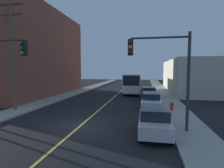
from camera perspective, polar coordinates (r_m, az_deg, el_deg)
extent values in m
plane|color=black|center=(12.84, -10.24, -13.16)|extent=(120.00, 120.00, 0.00)
cube|color=gray|center=(24.68, -17.69, -4.55)|extent=(2.50, 90.00, 0.15)
cube|color=gray|center=(21.93, 18.07, -5.69)|extent=(2.50, 90.00, 0.15)
cube|color=#D8CC4C|center=(27.06, 1.23, -3.70)|extent=(0.16, 60.00, 0.01)
cube|color=brown|center=(30.83, -25.15, 8.71)|extent=(10.00, 18.96, 12.71)
cube|color=black|center=(28.22, -16.64, -0.29)|extent=(0.06, 13.27, 1.30)
cube|color=black|center=(28.14, -16.79, 6.22)|extent=(0.06, 13.27, 1.30)
cube|color=black|center=(28.43, -16.94, 12.68)|extent=(0.06, 13.27, 1.30)
cube|color=beige|center=(35.75, 27.15, 2.30)|extent=(12.00, 19.83, 5.59)
cube|color=black|center=(34.60, 17.57, 0.55)|extent=(0.06, 13.88, 1.30)
cube|color=silver|center=(31.38, 6.67, 0.75)|extent=(2.95, 12.08, 2.75)
cube|color=black|center=(25.38, 6.16, 1.05)|extent=(2.35, 0.16, 1.40)
cube|color=black|center=(37.31, 7.03, 2.31)|extent=(2.30, 0.16, 1.10)
cube|color=black|center=(31.42, 4.39, 1.74)|extent=(0.40, 10.20, 1.10)
cube|color=black|center=(31.32, 8.97, 1.68)|extent=(0.40, 10.20, 1.10)
cube|color=orange|center=(25.36, 6.17, 2.41)|extent=(1.79, 0.12, 0.30)
sphere|color=#F9D872|center=(25.53, 4.13, -2.18)|extent=(0.24, 0.24, 0.24)
sphere|color=#F9D872|center=(25.44, 8.14, -2.24)|extent=(0.24, 0.24, 0.24)
cylinder|color=black|center=(27.39, 3.95, -2.56)|extent=(0.33, 1.01, 1.00)
cylinder|color=black|center=(27.30, 8.67, -2.63)|extent=(0.33, 1.01, 1.00)
cylinder|color=black|center=(35.03, 5.03, -1.01)|extent=(0.33, 1.01, 1.00)
cylinder|color=black|center=(34.95, 8.71, -1.06)|extent=(0.33, 1.01, 1.00)
cube|color=#B7B7BC|center=(11.49, 13.25, -11.86)|extent=(1.83, 4.41, 0.70)
cube|color=black|center=(11.32, 13.31, -8.70)|extent=(1.63, 2.47, 0.60)
cylinder|color=black|center=(10.16, 8.94, -16.08)|extent=(0.22, 0.64, 0.64)
cylinder|color=black|center=(10.25, 18.29, -16.07)|extent=(0.22, 0.64, 0.64)
cylinder|color=black|center=(13.01, 9.30, -11.44)|extent=(0.22, 0.64, 0.64)
cylinder|color=black|center=(13.08, 16.47, -11.48)|extent=(0.22, 0.64, 0.64)
cube|color=silver|center=(18.40, 12.31, -5.63)|extent=(1.89, 4.44, 0.70)
cube|color=black|center=(18.30, 12.34, -3.63)|extent=(1.67, 2.50, 0.60)
cylinder|color=black|center=(17.01, 9.60, -7.63)|extent=(0.23, 0.64, 0.64)
cylinder|color=black|center=(17.02, 15.03, -7.71)|extent=(0.23, 0.64, 0.64)
cylinder|color=black|center=(19.95, 9.96, -5.82)|extent=(0.23, 0.64, 0.64)
cylinder|color=black|center=(19.96, 14.58, -5.90)|extent=(0.23, 0.64, 0.64)
cube|color=black|center=(24.14, 11.64, -3.20)|extent=(1.83, 4.41, 0.70)
cube|color=black|center=(24.06, 11.67, -1.67)|extent=(1.64, 2.48, 0.60)
cylinder|color=black|center=(22.70, 9.69, -4.56)|extent=(0.23, 0.64, 0.64)
cylinder|color=black|center=(22.74, 13.74, -4.61)|extent=(0.23, 0.64, 0.64)
cylinder|color=black|center=(25.67, 9.77, -3.50)|extent=(0.23, 0.64, 0.64)
cylinder|color=black|center=(25.71, 13.34, -3.55)|extent=(0.23, 0.64, 0.64)
cylinder|color=brown|center=(19.01, -28.98, 8.16)|extent=(0.28, 0.28, 10.25)
cube|color=#4C3D2D|center=(19.86, -29.51, 21.28)|extent=(2.40, 0.16, 0.16)
cube|color=#4C3D2D|center=(19.61, -29.41, 18.77)|extent=(2.00, 0.16, 0.16)
cylinder|color=#2D2D33|center=(14.42, -32.06, 11.68)|extent=(3.50, 0.12, 0.12)
cube|color=black|center=(13.24, -26.30, 10.20)|extent=(0.32, 0.36, 1.00)
sphere|color=#2D2D2D|center=(13.13, -26.86, 11.64)|extent=(0.22, 0.22, 0.22)
sphere|color=#2D2D2D|center=(13.09, -26.81, 10.25)|extent=(0.22, 0.22, 0.22)
sphere|color=green|center=(13.06, -26.76, 8.85)|extent=(0.22, 0.22, 0.22)
cylinder|color=#2D2D33|center=(11.72, 23.14, 0.56)|extent=(0.18, 0.18, 6.00)
cylinder|color=#2D2D33|center=(11.62, 14.85, 14.11)|extent=(3.50, 0.12, 0.12)
cube|color=black|center=(11.56, 5.93, 11.53)|extent=(0.32, 0.36, 1.00)
sphere|color=#2D2D2D|center=(11.41, 5.86, 13.24)|extent=(0.22, 0.22, 0.22)
sphere|color=#F2A519|center=(11.37, 5.85, 11.65)|extent=(0.22, 0.22, 0.22)
sphere|color=#2D2D2D|center=(11.33, 5.83, 10.04)|extent=(0.22, 0.22, 0.22)
cylinder|color=red|center=(17.70, 18.54, -6.73)|extent=(0.26, 0.26, 0.70)
sphere|color=gold|center=(17.63, 18.57, -5.55)|extent=(0.24, 0.24, 0.24)
cylinder|color=red|center=(17.66, 18.03, -6.41)|extent=(0.12, 0.10, 0.10)
cylinder|color=red|center=(17.70, 19.07, -6.41)|extent=(0.12, 0.10, 0.10)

